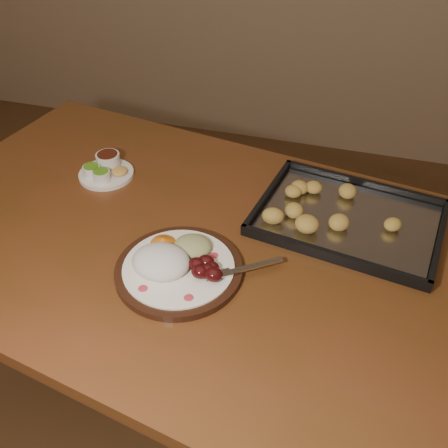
% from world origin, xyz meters
% --- Properties ---
extents(dining_table, '(1.63, 1.15, 0.75)m').
position_xyz_m(dining_table, '(0.13, 0.20, 0.65)').
color(dining_table, brown).
rests_on(dining_table, ground).
extents(dinner_plate, '(0.36, 0.28, 0.07)m').
position_xyz_m(dinner_plate, '(0.14, 0.08, 0.77)').
color(dinner_plate, black).
rests_on(dinner_plate, dining_table).
extents(condiment_saucer, '(0.15, 0.15, 0.05)m').
position_xyz_m(condiment_saucer, '(-0.18, 0.39, 0.77)').
color(condiment_saucer, white).
rests_on(condiment_saucer, dining_table).
extents(baking_tray, '(0.49, 0.39, 0.05)m').
position_xyz_m(baking_tray, '(0.49, 0.37, 0.76)').
color(baking_tray, black).
rests_on(baking_tray, dining_table).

